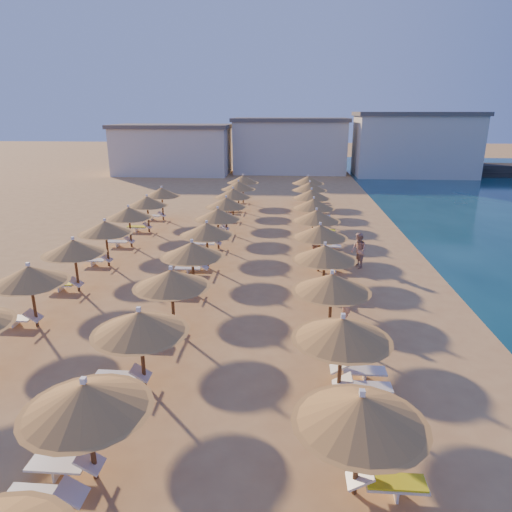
# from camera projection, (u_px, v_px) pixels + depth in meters

# --- Properties ---
(ground) EXTENTS (220.00, 220.00, 0.00)m
(ground) POSITION_uv_depth(u_px,v_px,m) (239.00, 313.00, 19.36)
(ground) COLOR tan
(ground) RESTS_ON ground
(jetty) EXTENTS (30.16, 5.44, 1.50)m
(jetty) POSITION_uv_depth(u_px,v_px,m) (499.00, 170.00, 60.18)
(jetty) COLOR black
(jetty) RESTS_ON ground
(hotel_blocks) EXTENTS (47.50, 11.47, 8.10)m
(hotel_blocks) POSITION_uv_depth(u_px,v_px,m) (300.00, 146.00, 61.25)
(hotel_blocks) COLOR beige
(hotel_blocks) RESTS_ON ground
(parasol_row_east) EXTENTS (2.95, 40.35, 2.68)m
(parasol_row_east) POSITION_uv_depth(u_px,v_px,m) (320.00, 232.00, 23.82)
(parasol_row_east) COLOR brown
(parasol_row_east) RESTS_ON ground
(parasol_row_west) EXTENTS (2.95, 40.35, 2.68)m
(parasol_row_west) POSITION_uv_depth(u_px,v_px,m) (207.00, 230.00, 24.26)
(parasol_row_west) COLOR brown
(parasol_row_west) RESTS_ON ground
(parasol_row_inland) EXTENTS (2.95, 25.39, 2.68)m
(parasol_row_inland) POSITION_uv_depth(u_px,v_px,m) (105.00, 228.00, 24.66)
(parasol_row_inland) COLOR brown
(parasol_row_inland) RESTS_ON ground
(loungers) EXTENTS (14.71, 38.86, 0.66)m
(loungers) POSITION_uv_depth(u_px,v_px,m) (234.00, 263.00, 24.65)
(loungers) COLOR white
(loungers) RESTS_ON ground
(beachgoer_c) EXTENTS (1.09, 1.11, 1.87)m
(beachgoer_c) POSITION_uv_depth(u_px,v_px,m) (315.00, 243.00, 26.27)
(beachgoer_c) COLOR tan
(beachgoer_c) RESTS_ON ground
(beachgoer_b) EXTENTS (1.02, 1.14, 1.93)m
(beachgoer_b) POSITION_uv_depth(u_px,v_px,m) (359.00, 250.00, 24.79)
(beachgoer_b) COLOR tan
(beachgoer_b) RESTS_ON ground
(beachgoer_a) EXTENTS (0.50, 0.66, 1.62)m
(beachgoer_a) POSITION_uv_depth(u_px,v_px,m) (346.00, 303.00, 18.39)
(beachgoer_a) COLOR tan
(beachgoer_a) RESTS_ON ground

